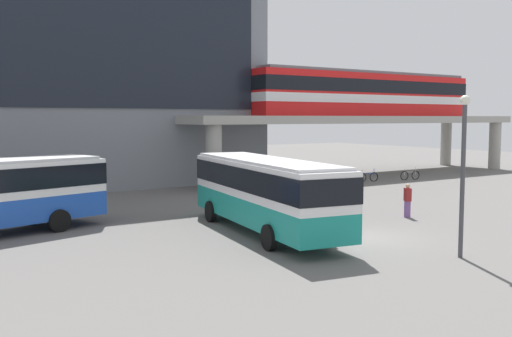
{
  "coord_description": "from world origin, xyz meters",
  "views": [
    {
      "loc": [
        -16.72,
        -17.41,
        5.0
      ],
      "look_at": [
        0.54,
        8.98,
        2.2
      ],
      "focal_mm": 40.36,
      "sensor_mm": 36.0,
      "label": 1
    }
  ],
  "objects_px": {
    "pedestrian_at_kerb": "(315,187)",
    "bicycle_silver": "(410,175)",
    "bus_main": "(265,187)",
    "bicycle_blue": "(368,177)",
    "pedestrian_walking_across": "(271,185)",
    "pedestrian_near_building": "(407,202)",
    "station_building": "(37,42)",
    "bicycle_black": "(324,188)",
    "train": "(366,93)",
    "bicycle_orange": "(326,181)"
  },
  "relations": [
    {
      "from": "pedestrian_at_kerb",
      "to": "bicycle_silver",
      "type": "bearing_deg",
      "value": 20.15
    },
    {
      "from": "bus_main",
      "to": "bicycle_blue",
      "type": "height_order",
      "value": "bus_main"
    },
    {
      "from": "bicycle_blue",
      "to": "pedestrian_walking_across",
      "type": "xyz_separation_m",
      "value": [
        -11.62,
        -3.45,
        0.47
      ]
    },
    {
      "from": "pedestrian_near_building",
      "to": "station_building",
      "type": "bearing_deg",
      "value": 116.91
    },
    {
      "from": "bus_main",
      "to": "bicycle_black",
      "type": "distance_m",
      "value": 13.96
    },
    {
      "from": "bicycle_blue",
      "to": "pedestrian_walking_across",
      "type": "height_order",
      "value": "pedestrian_walking_across"
    },
    {
      "from": "bicycle_black",
      "to": "pedestrian_walking_across",
      "type": "relative_size",
      "value": 1.01
    },
    {
      "from": "bicycle_blue",
      "to": "pedestrian_near_building",
      "type": "xyz_separation_m",
      "value": [
        -9.87,
        -12.93,
        0.44
      ]
    },
    {
      "from": "station_building",
      "to": "train",
      "type": "distance_m",
      "value": 26.92
    },
    {
      "from": "train",
      "to": "bus_main",
      "type": "relative_size",
      "value": 2.05
    },
    {
      "from": "train",
      "to": "pedestrian_near_building",
      "type": "distance_m",
      "value": 22.79
    },
    {
      "from": "bicycle_silver",
      "to": "bicycle_orange",
      "type": "relative_size",
      "value": 1.04
    },
    {
      "from": "pedestrian_near_building",
      "to": "bicycle_orange",
      "type": "bearing_deg",
      "value": 67.41
    },
    {
      "from": "station_building",
      "to": "bicycle_blue",
      "type": "bearing_deg",
      "value": -26.69
    },
    {
      "from": "train",
      "to": "bus_main",
      "type": "xyz_separation_m",
      "value": [
        -21.81,
        -16.49,
        -5.11
      ]
    },
    {
      "from": "bus_main",
      "to": "bicycle_blue",
      "type": "bearing_deg",
      "value": 34.21
    },
    {
      "from": "bicycle_blue",
      "to": "pedestrian_at_kerb",
      "type": "relative_size",
      "value": 0.96
    },
    {
      "from": "bicycle_orange",
      "to": "pedestrian_at_kerb",
      "type": "relative_size",
      "value": 0.93
    },
    {
      "from": "station_building",
      "to": "pedestrian_near_building",
      "type": "height_order",
      "value": "station_building"
    },
    {
      "from": "station_building",
      "to": "bicycle_black",
      "type": "height_order",
      "value": "station_building"
    },
    {
      "from": "bus_main",
      "to": "pedestrian_walking_across",
      "type": "xyz_separation_m",
      "value": [
        6.44,
        8.83,
        -1.16
      ]
    },
    {
      "from": "station_building",
      "to": "pedestrian_near_building",
      "type": "distance_m",
      "value": 28.61
    },
    {
      "from": "pedestrian_near_building",
      "to": "pedestrian_walking_across",
      "type": "relative_size",
      "value": 0.97
    },
    {
      "from": "train",
      "to": "bicycle_orange",
      "type": "xyz_separation_m",
      "value": [
        -8.4,
        -4.61,
        -6.74
      ]
    },
    {
      "from": "pedestrian_walking_across",
      "to": "bicycle_silver",
      "type": "bearing_deg",
      "value": 9.41
    },
    {
      "from": "station_building",
      "to": "train",
      "type": "height_order",
      "value": "station_building"
    },
    {
      "from": "bicycle_blue",
      "to": "bicycle_orange",
      "type": "relative_size",
      "value": 1.03
    },
    {
      "from": "bicycle_silver",
      "to": "bicycle_orange",
      "type": "xyz_separation_m",
      "value": [
        -8.41,
        0.51,
        0.0
      ]
    },
    {
      "from": "bicycle_silver",
      "to": "pedestrian_at_kerb",
      "type": "distance_m",
      "value": 14.95
    },
    {
      "from": "bus_main",
      "to": "station_building",
      "type": "bearing_deg",
      "value": 99.72
    },
    {
      "from": "bicycle_silver",
      "to": "pedestrian_near_building",
      "type": "distance_m",
      "value": 18.19
    },
    {
      "from": "station_building",
      "to": "bicycle_black",
      "type": "xyz_separation_m",
      "value": [
        14.7,
        -14.55,
        -10.08
      ]
    },
    {
      "from": "bus_main",
      "to": "bicycle_orange",
      "type": "bearing_deg",
      "value": 41.55
    },
    {
      "from": "bicycle_orange",
      "to": "pedestrian_near_building",
      "type": "distance_m",
      "value": 13.59
    },
    {
      "from": "bicycle_orange",
      "to": "pedestrian_at_kerb",
      "type": "height_order",
      "value": "pedestrian_at_kerb"
    },
    {
      "from": "bicycle_silver",
      "to": "pedestrian_walking_across",
      "type": "relative_size",
      "value": 1.0
    },
    {
      "from": "bicycle_silver",
      "to": "bicycle_blue",
      "type": "xyz_separation_m",
      "value": [
        -3.77,
        0.9,
        0.0
      ]
    },
    {
      "from": "bicycle_blue",
      "to": "bicycle_orange",
      "type": "height_order",
      "value": "same"
    },
    {
      "from": "pedestrian_near_building",
      "to": "pedestrian_walking_across",
      "type": "xyz_separation_m",
      "value": [
        -1.75,
        9.49,
        0.03
      ]
    },
    {
      "from": "train",
      "to": "pedestrian_walking_across",
      "type": "height_order",
      "value": "train"
    },
    {
      "from": "train",
      "to": "bus_main",
      "type": "bearing_deg",
      "value": -142.9
    },
    {
      "from": "bus_main",
      "to": "pedestrian_walking_across",
      "type": "relative_size",
      "value": 6.44
    },
    {
      "from": "bus_main",
      "to": "bicycle_blue",
      "type": "distance_m",
      "value": 21.89
    },
    {
      "from": "bicycle_orange",
      "to": "bicycle_silver",
      "type": "bearing_deg",
      "value": -3.46
    },
    {
      "from": "train",
      "to": "bus_main",
      "type": "height_order",
      "value": "train"
    },
    {
      "from": "pedestrian_at_kerb",
      "to": "bicycle_blue",
      "type": "bearing_deg",
      "value": 30.51
    },
    {
      "from": "bicycle_blue",
      "to": "pedestrian_near_building",
      "type": "relative_size",
      "value": 1.03
    },
    {
      "from": "bicycle_black",
      "to": "pedestrian_near_building",
      "type": "xyz_separation_m",
      "value": [
        -2.51,
        -9.48,
        0.44
      ]
    },
    {
      "from": "bicycle_blue",
      "to": "bicycle_orange",
      "type": "xyz_separation_m",
      "value": [
        -4.65,
        -0.39,
        0.0
      ]
    },
    {
      "from": "station_building",
      "to": "pedestrian_at_kerb",
      "type": "distance_m",
      "value": 22.9
    }
  ]
}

